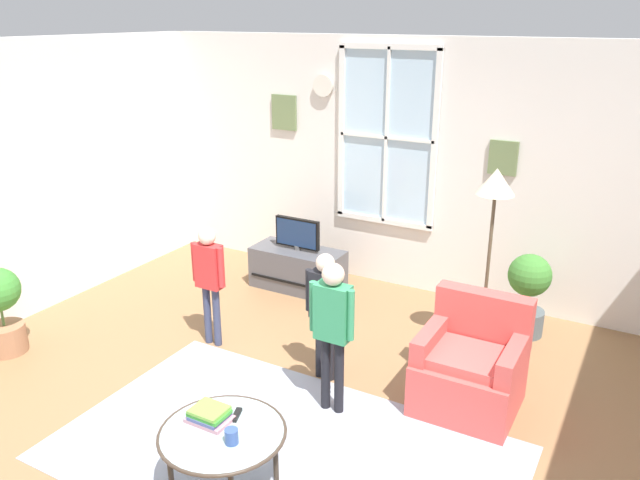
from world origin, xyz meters
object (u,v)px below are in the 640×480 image
Objects in this scene: potted_plant_corner at (1,307)px; book_stack at (209,415)px; coffee_table at (223,435)px; cup at (232,436)px; television at (297,233)px; person_black_shirt at (325,302)px; person_green_shirt at (333,321)px; tv_stand at (298,269)px; person_red_shirt at (209,273)px; remote_near_books at (236,415)px; armchair at (471,368)px; potted_plant_by_window at (528,290)px; floor_lamp at (494,202)px.

book_stack is at bearing -8.81° from potted_plant_corner.
cup is (0.12, -0.06, 0.07)m from coffee_table.
person_black_shirt is (1.16, -1.49, 0.05)m from television.
person_green_shirt is (1.43, -1.86, 0.12)m from television.
person_red_shirt is (-0.03, -1.48, 0.49)m from tv_stand.
book_stack is at bearing -133.71° from remote_near_books.
coffee_table is at bearing -19.83° from book_stack.
person_green_shirt is (0.32, 1.08, 0.27)m from book_stack.
potted_plant_by_window is (0.12, 1.42, 0.13)m from armchair.
person_green_shirt is 1.72m from floor_lamp.
tv_stand is 2.58m from floor_lamp.
coffee_table is 0.71× the size of person_red_shirt.
person_green_shirt is at bearing 86.99° from cup.
cup is at bearing -108.85° from potted_plant_by_window.
book_stack is at bearing -91.94° from person_black_shirt.
floor_lamp is at bearing 28.13° from potted_plant_corner.
television is at bearing -90.00° from tv_stand.
television is at bearing 110.78° from book_stack.
coffee_table is 1.01× the size of potted_plant_by_window.
person_red_shirt is 1.52m from person_green_shirt.
remote_near_books is at bearing -5.94° from potted_plant_corner.
potted_plant_corner is (-3.93, -1.25, 0.12)m from armchair.
person_green_shirt reaches higher than coffee_table.
television is at bearing 114.24° from cup.
coffee_table is at bearing -9.37° from potted_plant_corner.
person_green_shirt is (-0.91, -0.59, 0.44)m from armchair.
person_green_shirt is at bearing -117.10° from potted_plant_by_window.
potted_plant_by_window is (1.09, 3.19, -0.05)m from cup.
television reaches higher than remote_near_books.
armchair is 0.50× the size of floor_lamp.
television is at bearing 88.68° from person_red_shirt.
coffee_table is 2.00m from person_red_shirt.
remote_near_books is at bearing -66.32° from tv_stand.
book_stack is at bearing -113.60° from potted_plant_by_window.
tv_stand is 3.25m from coffee_table.
potted_plant_by_window is 4.85m from potted_plant_corner.
person_red_shirt is at bearing 131.91° from cup.
person_red_shirt is 2.99m from potted_plant_by_window.
book_stack is 2.73m from potted_plant_corner.
potted_plant_by_window is (2.50, 1.63, -0.27)m from person_red_shirt.
person_green_shirt is 1.09× the size of person_black_shirt.
coffee_table is at bearing -86.59° from person_black_shirt.
book_stack is 3.37m from potted_plant_by_window.
person_black_shirt is (-1.18, -0.22, 0.38)m from armchair.
remote_near_books is 0.12× the size of person_black_shirt.
tv_stand is 0.90× the size of person_red_shirt.
potted_plant_by_window is (1.23, 2.96, -0.01)m from remote_near_books.
cup is 3.38m from potted_plant_by_window.
television is 0.46× the size of person_red_shirt.
coffee_table is 2.87m from floor_lamp.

